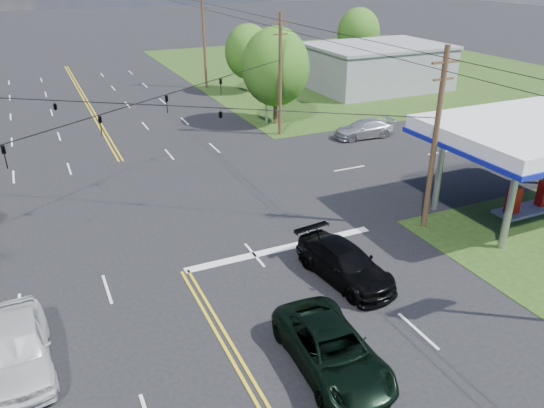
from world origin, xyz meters
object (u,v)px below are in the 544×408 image
gas_canopy (544,132)px  tree_far_r (358,33)px  pole_ne (280,74)px  tree_right_b (248,52)px  pole_right_far (204,40)px  tree_right_a (276,67)px  pole_se (435,139)px  suv_black (345,263)px  retail_ne (377,68)px  pickup_dkgreen (332,350)px  pickup_white (18,347)px

gas_canopy → tree_far_r: bearing=70.1°
pole_ne → tree_right_b: pole_ne is taller
pole_right_far → tree_right_a: size_ratio=1.22×
pole_se → suv_black: bearing=-158.8°
pole_se → suv_black: size_ratio=1.75×
retail_ne → pickup_dkgreen: size_ratio=2.48×
tree_far_r → pickup_white: size_ratio=1.45×
retail_ne → pickup_dkgreen: retail_ne is taller
retail_ne → pickup_white: retail_ne is taller
pickup_dkgreen → pickup_white: 10.93m
tree_right_a → pickup_dkgreen: bearing=-111.4°
tree_right_b → gas_canopy: bearing=-85.0°
retail_ne → suv_black: bearing=-126.8°
tree_right_a → suv_black: (-7.63, -23.57, -4.08)m
pole_se → pickup_dkgreen: bearing=-144.0°
pole_ne → suv_black: bearing=-107.9°
retail_ne → pickup_white: 48.76m
gas_canopy → suv_black: gas_canopy is taller
retail_ne → gas_canopy: gas_canopy is taller
pole_ne → tree_right_a: bearing=71.6°
pole_right_far → tree_right_b: 5.40m
pole_ne → pole_right_far: size_ratio=0.95×
pickup_dkgreen → pole_ne: bearing=71.0°
tree_right_a → retail_ne: bearing=26.6°
suv_black → tree_right_a: bearing=64.8°
pole_right_far → tree_right_a: bearing=-86.4°
tree_right_b → pickup_dkgreen: size_ratio=1.26×
tree_right_a → tree_right_b: size_ratio=1.15×
pole_ne → suv_black: (-6.63, -20.57, -4.13)m
tree_far_r → pole_ne: bearing=-135.0°
pole_se → tree_right_b: 33.19m
tree_far_r → pickup_dkgreen: (-31.08, -46.31, -3.76)m
tree_right_b → pickup_dkgreen: tree_right_b is taller
tree_right_b → pickup_dkgreen: (-13.58, -40.31, -3.43)m
retail_ne → pole_ne: bearing=-147.1°
gas_canopy → suv_black: (-13.13, -1.57, -3.92)m
pickup_dkgreen → tree_right_b: bearing=74.1°
pickup_dkgreen → retail_ne: bearing=56.0°
pole_ne → retail_ne: bearing=32.9°
suv_black → pickup_white: (-13.37, -0.16, 0.11)m
tree_right_a → pickup_white: tree_right_a is taller
tree_right_b → retail_ne: bearing=-16.5°
pickup_dkgreen → pickup_white: size_ratio=1.07×
pole_ne → pole_right_far: bearing=90.0°
pole_right_far → tree_right_b: (3.50, -4.00, -0.95)m
gas_canopy → tree_far_r: tree_far_r is taller
pole_se → tree_right_a: (1.00, 21.00, -0.05)m
tree_right_a → gas_canopy: bearing=-76.0°
gas_canopy → tree_right_b: size_ratio=1.72×
pole_ne → tree_right_b: size_ratio=1.34×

